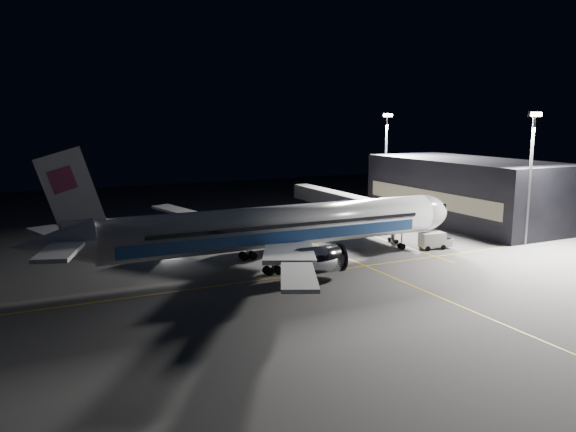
{
  "coord_description": "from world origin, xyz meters",
  "views": [
    {
      "loc": [
        -31.34,
        -67.71,
        19.82
      ],
      "look_at": [
        2.73,
        3.07,
        6.0
      ],
      "focal_mm": 35.0,
      "sensor_mm": 36.0,
      "label": 1
    }
  ],
  "objects_px": {
    "safety_cone_b": "(305,251)",
    "floodlight_mast_south": "(531,166)",
    "floodlight_mast_north": "(386,153)",
    "service_truck": "(435,240)",
    "airliner": "(272,228)",
    "jet_bridge": "(348,203)",
    "baggage_tug": "(167,248)",
    "safety_cone_a": "(299,252)",
    "safety_cone_c": "(265,242)"
  },
  "relations": [
    {
      "from": "airliner",
      "to": "baggage_tug",
      "type": "relative_size",
      "value": 24.56
    },
    {
      "from": "floodlight_mast_south",
      "to": "service_truck",
      "type": "distance_m",
      "value": 18.88
    },
    {
      "from": "floodlight_mast_north",
      "to": "baggage_tug",
      "type": "xyz_separation_m",
      "value": [
        -52.38,
        -18.97,
        -11.56
      ]
    },
    {
      "from": "safety_cone_a",
      "to": "safety_cone_c",
      "type": "xyz_separation_m",
      "value": [
        -1.89,
        8.43,
        0.0
      ]
    },
    {
      "from": "airliner",
      "to": "safety_cone_a",
      "type": "xyz_separation_m",
      "value": [
        6.06,
        4.0,
        -4.88
      ]
    },
    {
      "from": "service_truck",
      "to": "baggage_tug",
      "type": "height_order",
      "value": "service_truck"
    },
    {
      "from": "floodlight_mast_south",
      "to": "service_truck",
      "type": "relative_size",
      "value": 3.98
    },
    {
      "from": "jet_bridge",
      "to": "safety_cone_b",
      "type": "bearing_deg",
      "value": -138.7
    },
    {
      "from": "airliner",
      "to": "safety_cone_a",
      "type": "height_order",
      "value": "airliner"
    },
    {
      "from": "airliner",
      "to": "baggage_tug",
      "type": "distance_m",
      "value": 17.77
    },
    {
      "from": "jet_bridge",
      "to": "safety_cone_a",
      "type": "bearing_deg",
      "value": -140.43
    },
    {
      "from": "airliner",
      "to": "safety_cone_a",
      "type": "bearing_deg",
      "value": 33.41
    },
    {
      "from": "safety_cone_b",
      "to": "safety_cone_c",
      "type": "relative_size",
      "value": 1.18
    },
    {
      "from": "jet_bridge",
      "to": "service_truck",
      "type": "relative_size",
      "value": 6.62
    },
    {
      "from": "floodlight_mast_north",
      "to": "safety_cone_b",
      "type": "xyz_separation_m",
      "value": [
        -34.0,
        -27.99,
        -12.03
      ]
    },
    {
      "from": "airliner",
      "to": "jet_bridge",
      "type": "xyz_separation_m",
      "value": [
        23.08,
        18.06,
        -0.58
      ]
    },
    {
      "from": "floodlight_mast_south",
      "to": "service_truck",
      "type": "xyz_separation_m",
      "value": [
        -14.82,
        3.95,
        -11.01
      ]
    },
    {
      "from": "safety_cone_c",
      "to": "floodlight_mast_north",
      "type": "bearing_deg",
      "value": 27.93
    },
    {
      "from": "floodlight_mast_south",
      "to": "safety_cone_c",
      "type": "height_order",
      "value": "floodlight_mast_south"
    },
    {
      "from": "floodlight_mast_south",
      "to": "service_truck",
      "type": "height_order",
      "value": "floodlight_mast_south"
    },
    {
      "from": "safety_cone_b",
      "to": "floodlight_mast_south",
      "type": "bearing_deg",
      "value": -16.41
    },
    {
      "from": "floodlight_mast_south",
      "to": "safety_cone_a",
      "type": "relative_size",
      "value": 36.27
    },
    {
      "from": "safety_cone_a",
      "to": "floodlight_mast_south",
      "type": "bearing_deg",
      "value": -15.96
    },
    {
      "from": "safety_cone_b",
      "to": "floodlight_mast_north",
      "type": "bearing_deg",
      "value": 39.46
    },
    {
      "from": "jet_bridge",
      "to": "safety_cone_b",
      "type": "relative_size",
      "value": 50.6
    },
    {
      "from": "floodlight_mast_south",
      "to": "safety_cone_b",
      "type": "relative_size",
      "value": 30.45
    },
    {
      "from": "service_truck",
      "to": "airliner",
      "type": "bearing_deg",
      "value": -177.02
    },
    {
      "from": "airliner",
      "to": "service_truck",
      "type": "bearing_deg",
      "value": -4.49
    },
    {
      "from": "baggage_tug",
      "to": "safety_cone_c",
      "type": "height_order",
      "value": "baggage_tug"
    },
    {
      "from": "floodlight_mast_south",
      "to": "service_truck",
      "type": "bearing_deg",
      "value": 165.07
    },
    {
      "from": "safety_cone_c",
      "to": "safety_cone_b",
      "type": "bearing_deg",
      "value": -71.02
    },
    {
      "from": "floodlight_mast_north",
      "to": "baggage_tug",
      "type": "relative_size",
      "value": 8.27
    },
    {
      "from": "safety_cone_b",
      "to": "service_truck",
      "type": "bearing_deg",
      "value": -17.54
    },
    {
      "from": "airliner",
      "to": "baggage_tug",
      "type": "height_order",
      "value": "airliner"
    },
    {
      "from": "floodlight_mast_north",
      "to": "floodlight_mast_south",
      "type": "distance_m",
      "value": 38.0
    },
    {
      "from": "baggage_tug",
      "to": "airliner",
      "type": "bearing_deg",
      "value": -46.53
    },
    {
      "from": "baggage_tug",
      "to": "safety_cone_b",
      "type": "bearing_deg",
      "value": -23.62
    },
    {
      "from": "airliner",
      "to": "jet_bridge",
      "type": "height_order",
      "value": "airliner"
    },
    {
      "from": "service_truck",
      "to": "baggage_tug",
      "type": "xyz_separation_m",
      "value": [
        -37.55,
        15.07,
        -0.55
      ]
    },
    {
      "from": "jet_bridge",
      "to": "safety_cone_a",
      "type": "xyz_separation_m",
      "value": [
        -17.01,
        -14.06,
        -4.3
      ]
    },
    {
      "from": "baggage_tug",
      "to": "jet_bridge",
      "type": "bearing_deg",
      "value": 10.85
    },
    {
      "from": "floodlight_mast_north",
      "to": "service_truck",
      "type": "height_order",
      "value": "floodlight_mast_north"
    },
    {
      "from": "floodlight_mast_south",
      "to": "safety_cone_c",
      "type": "distance_m",
      "value": 42.98
    },
    {
      "from": "airliner",
      "to": "floodlight_mast_north",
      "type": "bearing_deg",
      "value": 37.91
    },
    {
      "from": "jet_bridge",
      "to": "floodlight_mast_south",
      "type": "height_order",
      "value": "floodlight_mast_south"
    },
    {
      "from": "service_truck",
      "to": "safety_cone_b",
      "type": "relative_size",
      "value": 7.64
    },
    {
      "from": "jet_bridge",
      "to": "service_truck",
      "type": "bearing_deg",
      "value": -81.02
    },
    {
      "from": "floodlight_mast_north",
      "to": "service_truck",
      "type": "bearing_deg",
      "value": -113.53
    },
    {
      "from": "airliner",
      "to": "floodlight_mast_south",
      "type": "height_order",
      "value": "floodlight_mast_south"
    },
    {
      "from": "service_truck",
      "to": "safety_cone_a",
      "type": "xyz_separation_m",
      "value": [
        -20.19,
        6.06,
        -1.08
      ]
    }
  ]
}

